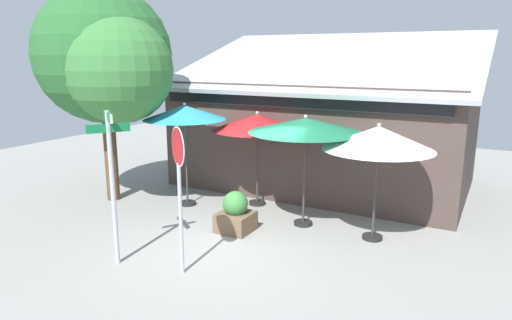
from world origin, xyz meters
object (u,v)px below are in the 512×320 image
(street_sign_post, at_px, (112,173))
(shade_tree, at_px, (108,60))
(patio_umbrella_forest_green_right, at_px, (305,126))
(patio_umbrella_ivory_far_right, at_px, (378,139))
(stop_sign, at_px, (179,174))
(patio_umbrella_teal_left, at_px, (185,113))
(patio_umbrella_crimson_center, at_px, (257,123))
(sidewalk_planter, at_px, (235,214))

(street_sign_post, height_order, shade_tree, shade_tree)
(patio_umbrella_forest_green_right, relative_size, patio_umbrella_ivory_far_right, 1.02)
(stop_sign, xyz_separation_m, patio_umbrella_teal_left, (-2.34, 3.26, 0.60))
(patio_umbrella_ivory_far_right, bearing_deg, patio_umbrella_forest_green_right, 177.58)
(patio_umbrella_teal_left, relative_size, patio_umbrella_crimson_center, 1.09)
(shade_tree, xyz_separation_m, sidewalk_planter, (3.97, -0.27, -3.44))
(patio_umbrella_forest_green_right, relative_size, sidewalk_planter, 2.78)
(street_sign_post, xyz_separation_m, patio_umbrella_teal_left, (-0.98, 3.53, 0.68))
(patio_umbrella_ivory_far_right, bearing_deg, stop_sign, -129.07)
(stop_sign, relative_size, patio_umbrella_crimson_center, 1.08)
(stop_sign, distance_m, sidewalk_planter, 2.71)
(stop_sign, bearing_deg, shade_tree, 148.86)
(patio_umbrella_teal_left, xyz_separation_m, shade_tree, (-1.84, -0.73, 1.36))
(street_sign_post, xyz_separation_m, sidewalk_planter, (1.14, 2.53, -1.39))
(street_sign_post, bearing_deg, patio_umbrella_forest_green_right, 57.13)
(patio_umbrella_ivory_far_right, relative_size, shade_tree, 0.45)
(stop_sign, distance_m, patio_umbrella_ivory_far_right, 4.26)
(patio_umbrella_teal_left, height_order, sidewalk_planter, patio_umbrella_teal_left)
(patio_umbrella_crimson_center, height_order, sidewalk_planter, patio_umbrella_crimson_center)
(patio_umbrella_crimson_center, relative_size, patio_umbrella_forest_green_right, 0.96)
(stop_sign, relative_size, shade_tree, 0.48)
(stop_sign, height_order, sidewalk_planter, stop_sign)
(patio_umbrella_teal_left, distance_m, shade_tree, 2.40)
(street_sign_post, bearing_deg, shade_tree, 135.20)
(patio_umbrella_teal_left, distance_m, patio_umbrella_crimson_center, 1.90)
(patio_umbrella_crimson_center, distance_m, sidewalk_planter, 2.70)
(shade_tree, height_order, sidewalk_planter, shade_tree)
(patio_umbrella_teal_left, relative_size, shade_tree, 0.48)
(street_sign_post, height_order, sidewalk_planter, street_sign_post)
(sidewalk_planter, bearing_deg, patio_umbrella_ivory_far_right, 19.82)
(street_sign_post, bearing_deg, patio_umbrella_ivory_far_right, 41.51)
(patio_umbrella_forest_green_right, distance_m, shade_tree, 5.44)
(street_sign_post, relative_size, patio_umbrella_crimson_center, 1.17)
(street_sign_post, xyz_separation_m, stop_sign, (1.36, 0.28, 0.09))
(shade_tree, distance_m, sidewalk_planter, 5.26)
(patio_umbrella_ivory_far_right, bearing_deg, patio_umbrella_teal_left, -179.57)
(stop_sign, xyz_separation_m, patio_umbrella_crimson_center, (-0.70, 4.19, 0.35))
(patio_umbrella_crimson_center, height_order, patio_umbrella_ivory_far_right, patio_umbrella_ivory_far_right)
(patio_umbrella_crimson_center, bearing_deg, patio_umbrella_ivory_far_right, -14.79)
(shade_tree, bearing_deg, patio_umbrella_forest_green_right, 9.23)
(sidewalk_planter, bearing_deg, patio_umbrella_crimson_center, 104.09)
(patio_umbrella_ivory_far_right, height_order, shade_tree, shade_tree)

